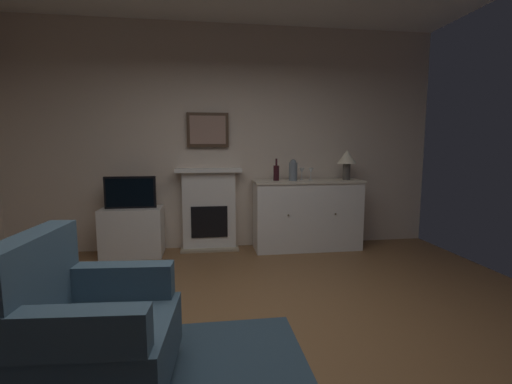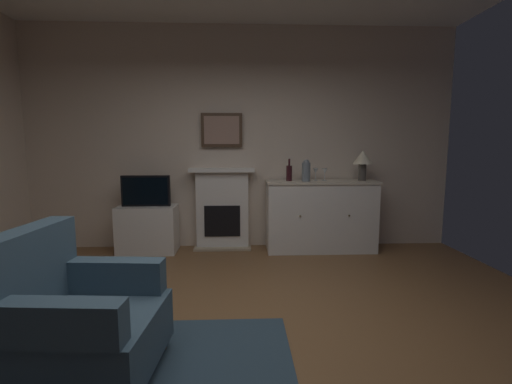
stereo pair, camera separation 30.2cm
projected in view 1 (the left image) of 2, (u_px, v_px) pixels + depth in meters
name	position (u px, v px, depth m)	size (l,w,h in m)	color
ground_plane	(249.00, 351.00, 2.50)	(5.82, 5.17, 0.10)	brown
wall_rear	(226.00, 139.00, 4.81)	(5.82, 0.06, 2.98)	beige
fireplace_unit	(209.00, 209.00, 4.77)	(0.87, 0.30, 1.10)	white
framed_picture	(208.00, 130.00, 4.68)	(0.55, 0.04, 0.45)	#473323
sideboard_cabinet	(307.00, 215.00, 4.79)	(1.46, 0.49, 0.94)	white
table_lamp	(347.00, 159.00, 4.78)	(0.26, 0.26, 0.40)	#4C4742
wine_bottle	(276.00, 173.00, 4.67)	(0.08, 0.08, 0.29)	#331419
wine_glass_left	(302.00, 171.00, 4.75)	(0.07, 0.07, 0.16)	silver
wine_glass_center	(311.00, 171.00, 4.71)	(0.07, 0.07, 0.16)	silver
vase_decorative	(293.00, 170.00, 4.64)	(0.11, 0.11, 0.28)	slate
tv_cabinet	(133.00, 232.00, 4.51)	(0.75, 0.42, 0.62)	white
tv_set	(130.00, 192.00, 4.42)	(0.62, 0.07, 0.40)	black
armchair	(86.00, 328.00, 1.97)	(0.87, 0.83, 0.92)	#3F596B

